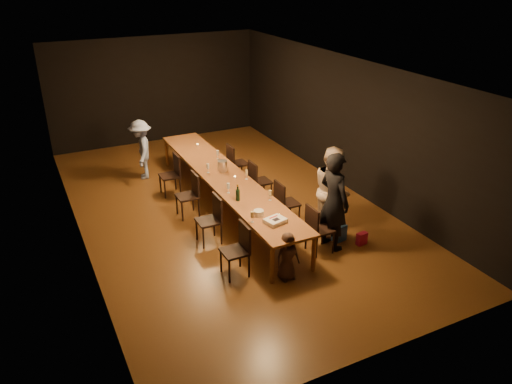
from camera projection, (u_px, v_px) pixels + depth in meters
name	position (u px, v px, depth m)	size (l,w,h in m)	color
ground	(226.00, 207.00, 10.83)	(10.00, 10.00, 0.00)	#452311
room_shell	(223.00, 115.00, 9.95)	(6.04, 10.04, 3.02)	black
table	(225.00, 178.00, 10.53)	(0.90, 6.00, 0.75)	brown
chair_right_0	(320.00, 229.00, 9.03)	(0.42, 0.42, 0.93)	black
chair_right_1	(287.00, 203.00, 10.00)	(0.42, 0.42, 0.93)	black
chair_right_2	(261.00, 181.00, 10.97)	(0.42, 0.42, 0.93)	black
chair_right_3	(238.00, 163.00, 11.95)	(0.42, 0.42, 0.93)	black
chair_left_0	(235.00, 251.00, 8.34)	(0.42, 0.42, 0.93)	black
chair_left_1	(208.00, 220.00, 9.32)	(0.42, 0.42, 0.93)	black
chair_left_2	(187.00, 196.00, 10.29)	(0.42, 0.42, 0.93)	black
chair_left_3	(170.00, 175.00, 11.26)	(0.42, 0.42, 0.93)	black
woman_birthday	(334.00, 201.00, 9.00)	(0.68, 0.45, 1.86)	black
woman_tan	(332.00, 189.00, 9.62)	(0.84, 0.65, 1.73)	beige
man_blue	(141.00, 150.00, 12.02)	(0.94, 0.54, 1.45)	#8FA5DD
child	(287.00, 256.00, 8.26)	(0.42, 0.27, 0.86)	#432D26
gift_bag_red	(362.00, 239.00, 9.39)	(0.20, 0.11, 0.24)	#D41F56
gift_bag_blue	(339.00, 233.00, 9.51)	(0.26, 0.17, 0.32)	#295DB3
birthday_cake	(275.00, 221.00, 8.62)	(0.40, 0.35, 0.08)	white
plate_stack	(259.00, 213.00, 8.86)	(0.18, 0.18, 0.10)	white
champagne_bottle	(238.00, 192.00, 9.37)	(0.08, 0.08, 0.33)	black
ice_bucket	(222.00, 166.00, 10.71)	(0.21, 0.21, 0.23)	silver
wineglass_0	(252.00, 217.00, 8.62)	(0.06, 0.06, 0.21)	beige
wineglass_1	(270.00, 195.00, 9.40)	(0.06, 0.06, 0.21)	beige
wineglass_2	(228.00, 188.00, 9.70)	(0.06, 0.06, 0.21)	silver
wineglass_3	(247.00, 175.00, 10.31)	(0.06, 0.06, 0.21)	beige
wineglass_4	(208.00, 168.00, 10.62)	(0.06, 0.06, 0.21)	silver
wineglass_5	(218.00, 155.00, 11.35)	(0.06, 0.06, 0.21)	silver
tealight_near	(279.00, 215.00, 8.86)	(0.05, 0.05, 0.03)	#B2B7B2
tealight_mid	(235.00, 177.00, 10.41)	(0.05, 0.05, 0.03)	#B2B7B2
tealight_far	(198.00, 145.00, 12.22)	(0.05, 0.05, 0.03)	#B2B7B2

